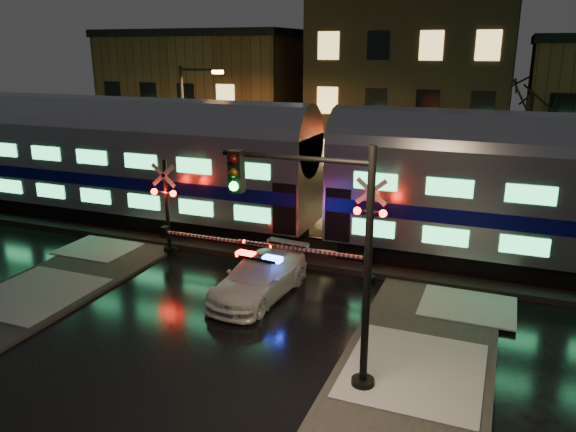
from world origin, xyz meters
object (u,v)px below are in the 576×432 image
at_px(crossing_signal_right, 360,239).
at_px(traffic_light, 328,263).
at_px(police_car, 259,277).
at_px(streetlight, 188,128).
at_px(crossing_signal_left, 174,218).

distance_m(crossing_signal_right, traffic_light, 6.76).
relative_size(police_car, crossing_signal_right, 0.85).
bearing_deg(streetlight, traffic_light, -48.03).
relative_size(police_car, crossing_signal_left, 0.88).
bearing_deg(police_car, crossing_signal_left, 158.98).
height_order(crossing_signal_right, crossing_signal_left, crossing_signal_right).
distance_m(police_car, crossing_signal_right, 3.86).
relative_size(police_car, traffic_light, 0.79).
bearing_deg(crossing_signal_left, police_car, -25.82).
xyz_separation_m(traffic_light, streetlight, (-11.88, 13.21, 0.97)).
distance_m(crossing_signal_right, streetlight, 13.15).
distance_m(crossing_signal_right, crossing_signal_left, 7.75).
bearing_deg(crossing_signal_left, crossing_signal_right, 0.02).
bearing_deg(traffic_light, crossing_signal_left, 156.98).
height_order(police_car, crossing_signal_right, crossing_signal_right).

